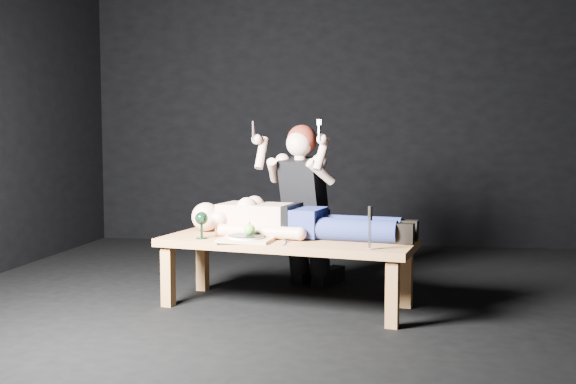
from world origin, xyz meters
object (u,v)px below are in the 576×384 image
Objects in this scene: serving_tray at (246,240)px; carving_knife at (370,228)px; kneeling_woman at (308,204)px; table at (287,273)px; lying_man at (300,217)px; goblet at (202,225)px.

carving_knife reaches higher than serving_tray.
kneeling_woman reaches higher than serving_tray.
lying_man is at bearing 67.99° from table.
lying_man is 1.29× the size of kneeling_woman.
goblet is at bearing -107.32° from kneeling_woman.
carving_knife is (0.49, -0.98, -0.04)m from kneeling_woman.
lying_man is 4.80× the size of serving_tray.
lying_man reaches higher than serving_tray.
serving_tray is at bearing -87.87° from kneeling_woman.
lying_man is 0.42m from serving_tray.
kneeling_woman is at bearing 69.43° from serving_tray.
table is 0.37m from serving_tray.
table is 0.64m from goblet.
table is at bearing 158.73° from carving_knife.
serving_tray is 1.89× the size of goblet.
kneeling_woman is 7.03× the size of goblet.
goblet is (-0.62, -0.19, -0.04)m from lying_man.
table is 9.36× the size of goblet.
table is 0.73m from carving_knife.
carving_knife is at bearing -40.80° from kneeling_woman.
kneeling_woman reaches higher than lying_man.
serving_tray is at bearing -11.90° from goblet.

